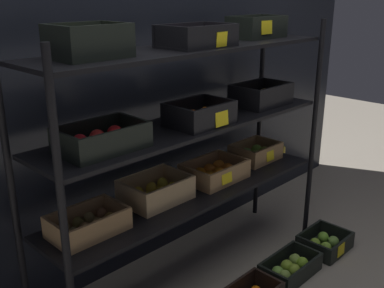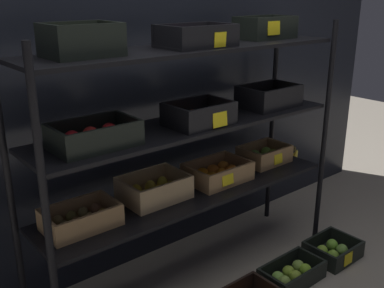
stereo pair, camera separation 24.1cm
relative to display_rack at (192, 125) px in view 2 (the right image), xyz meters
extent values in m
plane|color=gray|center=(0.00, 0.00, -0.92)|extent=(10.00, 10.00, 0.00)
cube|color=black|center=(0.00, 0.41, 0.17)|extent=(4.20, 0.12, 2.18)
cylinder|color=black|center=(-0.90, -0.22, -0.20)|extent=(0.03, 0.03, 1.44)
cylinder|color=black|center=(0.90, -0.22, -0.20)|extent=(0.03, 0.03, 1.44)
cylinder|color=black|center=(-0.90, 0.21, -0.20)|extent=(0.03, 0.03, 1.44)
cylinder|color=black|center=(0.90, 0.21, -0.20)|extent=(0.03, 0.03, 1.44)
cube|color=black|center=(0.00, 0.00, -0.39)|extent=(1.77, 0.40, 0.02)
cube|color=black|center=(0.00, 0.00, 0.01)|extent=(1.77, 0.40, 0.02)
cube|color=black|center=(0.00, 0.00, 0.40)|extent=(1.77, 0.40, 0.02)
cube|color=#A87F51|center=(-0.66, 0.02, -0.37)|extent=(0.34, 0.22, 0.01)
cube|color=#A87F51|center=(-0.66, -0.08, -0.32)|extent=(0.34, 0.02, 0.09)
cube|color=#A87F51|center=(-0.66, 0.12, -0.32)|extent=(0.34, 0.02, 0.09)
cube|color=#A87F51|center=(-0.82, 0.02, -0.32)|extent=(0.02, 0.19, 0.09)
cube|color=#A87F51|center=(-0.49, 0.02, -0.32)|extent=(0.02, 0.19, 0.09)
ellipsoid|color=brown|center=(-0.75, -0.02, -0.33)|extent=(0.05, 0.05, 0.07)
ellipsoid|color=brown|center=(-0.69, -0.01, -0.33)|extent=(0.05, 0.05, 0.07)
ellipsoid|color=brown|center=(-0.63, -0.02, -0.33)|extent=(0.05, 0.05, 0.07)
ellipsoid|color=brown|center=(-0.56, -0.01, -0.33)|extent=(0.05, 0.05, 0.07)
ellipsoid|color=brown|center=(-0.75, 0.05, -0.33)|extent=(0.05, 0.05, 0.07)
ellipsoid|color=brown|center=(-0.69, 0.05, -0.33)|extent=(0.05, 0.05, 0.07)
ellipsoid|color=brown|center=(-0.63, 0.05, -0.33)|extent=(0.05, 0.05, 0.07)
ellipsoid|color=brown|center=(-0.56, 0.05, -0.33)|extent=(0.05, 0.05, 0.07)
cube|color=tan|center=(-0.22, 0.05, -0.37)|extent=(0.34, 0.26, 0.01)
cube|color=tan|center=(-0.22, -0.07, -0.31)|extent=(0.34, 0.02, 0.11)
cube|color=tan|center=(-0.22, 0.17, -0.31)|extent=(0.34, 0.02, 0.11)
cube|color=tan|center=(-0.38, 0.05, -0.31)|extent=(0.02, 0.22, 0.11)
cube|color=tan|center=(-0.05, 0.05, -0.31)|extent=(0.02, 0.22, 0.11)
ellipsoid|color=yellow|center=(-0.30, 0.01, -0.33)|extent=(0.06, 0.06, 0.08)
ellipsoid|color=yellow|center=(-0.21, 0.02, -0.33)|extent=(0.06, 0.06, 0.08)
ellipsoid|color=yellow|center=(-0.13, 0.01, -0.33)|extent=(0.06, 0.06, 0.08)
ellipsoid|color=yellow|center=(-0.30, 0.10, -0.33)|extent=(0.06, 0.06, 0.08)
ellipsoid|color=yellow|center=(-0.21, 0.09, -0.33)|extent=(0.06, 0.06, 0.08)
ellipsoid|color=yellow|center=(-0.13, 0.10, -0.33)|extent=(0.06, 0.06, 0.08)
cube|color=#A87F51|center=(0.21, 0.02, -0.37)|extent=(0.36, 0.26, 0.01)
cube|color=#A87F51|center=(0.21, -0.10, -0.32)|extent=(0.36, 0.02, 0.10)
cube|color=#A87F51|center=(0.21, 0.14, -0.32)|extent=(0.36, 0.02, 0.10)
cube|color=#A87F51|center=(0.04, 0.02, -0.32)|extent=(0.02, 0.22, 0.10)
cube|color=#A87F51|center=(0.38, 0.02, -0.32)|extent=(0.02, 0.22, 0.10)
sphere|color=orange|center=(0.13, -0.02, -0.33)|extent=(0.07, 0.07, 0.07)
sphere|color=orange|center=(0.21, -0.01, -0.33)|extent=(0.07, 0.07, 0.07)
sphere|color=orange|center=(0.29, -0.01, -0.33)|extent=(0.07, 0.07, 0.07)
sphere|color=orange|center=(0.13, 0.06, -0.33)|extent=(0.07, 0.07, 0.07)
sphere|color=orange|center=(0.21, 0.06, -0.33)|extent=(0.07, 0.07, 0.07)
sphere|color=orange|center=(0.29, 0.06, -0.33)|extent=(0.07, 0.07, 0.07)
cube|color=yellow|center=(0.17, -0.11, -0.32)|extent=(0.08, 0.01, 0.06)
cube|color=#A87F51|center=(0.64, 0.05, -0.37)|extent=(0.31, 0.22, 0.01)
cube|color=#A87F51|center=(0.64, -0.06, -0.32)|extent=(0.31, 0.02, 0.10)
cube|color=#A87F51|center=(0.64, 0.15, -0.32)|extent=(0.31, 0.02, 0.10)
cube|color=#A87F51|center=(0.50, 0.05, -0.32)|extent=(0.02, 0.19, 0.10)
cube|color=#A87F51|center=(0.79, 0.05, -0.32)|extent=(0.02, 0.19, 0.10)
sphere|color=#8BB044|center=(0.59, 0.01, -0.33)|extent=(0.07, 0.07, 0.07)
sphere|color=#94B134|center=(0.69, 0.01, -0.33)|extent=(0.07, 0.07, 0.07)
sphere|color=#85BA49|center=(0.59, 0.08, -0.33)|extent=(0.07, 0.07, 0.07)
sphere|color=#8BC642|center=(0.69, 0.07, -0.33)|extent=(0.07, 0.07, 0.07)
cube|color=yellow|center=(0.65, -0.07, -0.32)|extent=(0.08, 0.01, 0.07)
cube|color=black|center=(-0.58, -0.02, 0.02)|extent=(0.37, 0.24, 0.01)
cube|color=black|center=(-0.58, -0.13, 0.08)|extent=(0.37, 0.02, 0.10)
cube|color=black|center=(-0.58, 0.09, 0.08)|extent=(0.37, 0.02, 0.10)
cube|color=black|center=(-0.76, -0.02, 0.08)|extent=(0.02, 0.21, 0.10)
cube|color=black|center=(-0.40, -0.02, 0.08)|extent=(0.02, 0.21, 0.10)
sphere|color=red|center=(-0.67, -0.05, 0.06)|extent=(0.07, 0.07, 0.07)
sphere|color=red|center=(-0.58, -0.06, 0.06)|extent=(0.07, 0.07, 0.07)
sphere|color=red|center=(-0.49, -0.05, 0.06)|extent=(0.07, 0.07, 0.07)
sphere|color=red|center=(-0.67, 0.01, 0.06)|extent=(0.07, 0.07, 0.07)
sphere|color=red|center=(-0.58, 0.01, 0.06)|extent=(0.07, 0.07, 0.07)
sphere|color=red|center=(-0.48, 0.01, 0.06)|extent=(0.07, 0.07, 0.07)
cube|color=black|center=(0.00, -0.05, 0.02)|extent=(0.33, 0.24, 0.01)
cube|color=black|center=(0.00, -0.16, 0.08)|extent=(0.33, 0.02, 0.11)
cube|color=black|center=(0.00, 0.06, 0.08)|extent=(0.33, 0.02, 0.11)
cube|color=black|center=(-0.15, -0.05, 0.08)|extent=(0.02, 0.21, 0.11)
cube|color=black|center=(0.16, -0.05, 0.08)|extent=(0.02, 0.21, 0.11)
sphere|color=orange|center=(-0.07, -0.09, 0.06)|extent=(0.06, 0.06, 0.06)
sphere|color=orange|center=(0.00, -0.09, 0.06)|extent=(0.06, 0.06, 0.06)
sphere|color=#FF6809|center=(0.09, -0.09, 0.06)|extent=(0.06, 0.06, 0.06)
sphere|color=orange|center=(-0.07, -0.02, 0.06)|extent=(0.06, 0.06, 0.06)
sphere|color=orange|center=(0.00, -0.01, 0.06)|extent=(0.06, 0.06, 0.06)
sphere|color=orange|center=(0.08, -0.02, 0.06)|extent=(0.06, 0.06, 0.06)
cube|color=yellow|center=(0.04, -0.17, 0.06)|extent=(0.09, 0.01, 0.08)
cube|color=black|center=(0.58, -0.02, 0.02)|extent=(0.35, 0.24, 0.01)
cube|color=black|center=(0.58, -0.13, 0.09)|extent=(0.35, 0.02, 0.12)
cube|color=black|center=(0.58, 0.09, 0.09)|extent=(0.35, 0.02, 0.12)
cube|color=black|center=(0.41, -0.02, 0.09)|extent=(0.02, 0.21, 0.12)
cube|color=black|center=(0.74, -0.02, 0.09)|extent=(0.02, 0.21, 0.12)
sphere|color=#D8C652|center=(0.49, -0.05, 0.06)|extent=(0.07, 0.07, 0.07)
sphere|color=yellow|center=(0.58, -0.05, 0.06)|extent=(0.07, 0.07, 0.07)
sphere|color=#E4BA55|center=(0.66, -0.06, 0.06)|extent=(0.07, 0.07, 0.07)
sphere|color=#DEC055|center=(0.50, 0.01, 0.06)|extent=(0.07, 0.07, 0.07)
sphere|color=#D2C758|center=(0.57, 0.01, 0.06)|extent=(0.07, 0.07, 0.07)
sphere|color=#DCB950|center=(0.66, 0.01, 0.06)|extent=(0.07, 0.07, 0.07)
cube|color=black|center=(-0.59, 0.01, 0.42)|extent=(0.30, 0.23, 0.01)
cube|color=black|center=(-0.59, -0.10, 0.49)|extent=(0.30, 0.02, 0.13)
cube|color=black|center=(-0.59, 0.12, 0.49)|extent=(0.30, 0.02, 0.13)
cube|color=black|center=(-0.73, 0.01, 0.49)|extent=(0.02, 0.20, 0.13)
cube|color=black|center=(-0.45, 0.01, 0.49)|extent=(0.02, 0.20, 0.13)
ellipsoid|color=#B6BF4B|center=(-0.64, -0.02, 0.47)|extent=(0.07, 0.07, 0.09)
ellipsoid|color=tan|center=(-0.54, -0.02, 0.47)|extent=(0.07, 0.07, 0.09)
ellipsoid|color=#ADAE4E|center=(-0.64, 0.04, 0.47)|extent=(0.07, 0.07, 0.09)
ellipsoid|color=#BABE51|center=(-0.54, 0.05, 0.47)|extent=(0.07, 0.07, 0.09)
cube|color=black|center=(0.00, -0.03, 0.42)|extent=(0.36, 0.24, 0.01)
cube|color=black|center=(0.00, -0.15, 0.47)|extent=(0.36, 0.02, 0.10)
cube|color=black|center=(0.00, 0.08, 0.47)|extent=(0.36, 0.02, 0.10)
cube|color=black|center=(-0.17, -0.03, 0.47)|extent=(0.02, 0.21, 0.10)
cube|color=black|center=(0.18, -0.03, 0.47)|extent=(0.02, 0.21, 0.10)
sphere|color=#551C54|center=(-0.11, -0.09, 0.45)|extent=(0.05, 0.05, 0.05)
sphere|color=#662658|center=(-0.05, -0.09, 0.45)|extent=(0.05, 0.05, 0.05)
sphere|color=#6B2850|center=(0.01, -0.09, 0.45)|extent=(0.05, 0.05, 0.05)
sphere|color=#5C2C54|center=(0.06, -0.09, 0.45)|extent=(0.05, 0.05, 0.05)
sphere|color=#55194D|center=(0.12, -0.09, 0.45)|extent=(0.05, 0.05, 0.05)
sphere|color=#5B1957|center=(-0.11, -0.04, 0.45)|extent=(0.05, 0.05, 0.05)
sphere|color=#681B58|center=(-0.05, -0.03, 0.45)|extent=(0.05, 0.05, 0.05)
sphere|color=#6A2550|center=(0.00, -0.03, 0.45)|extent=(0.05, 0.05, 0.05)
sphere|color=#682B45|center=(0.05, -0.03, 0.45)|extent=(0.05, 0.05, 0.05)
sphere|color=#5C2456|center=(0.12, -0.03, 0.45)|extent=(0.05, 0.05, 0.05)
sphere|color=#571B5D|center=(-0.11, 0.02, 0.45)|extent=(0.05, 0.05, 0.05)
sphere|color=#562E53|center=(-0.05, 0.02, 0.45)|extent=(0.05, 0.05, 0.05)
sphere|color=#622F5A|center=(0.00, 0.02, 0.45)|extent=(0.05, 0.05, 0.05)
sphere|color=#6D244D|center=(0.06, 0.02, 0.45)|extent=(0.05, 0.05, 0.05)
sphere|color=#592B49|center=(0.12, 0.02, 0.45)|extent=(0.05, 0.05, 0.05)
cube|color=yellow|center=(0.05, -0.16, 0.45)|extent=(0.07, 0.01, 0.07)
cube|color=black|center=(0.57, 0.03, 0.42)|extent=(0.35, 0.20, 0.01)
cube|color=black|center=(0.57, -0.06, 0.48)|extent=(0.35, 0.02, 0.11)
cube|color=black|center=(0.57, 0.12, 0.48)|extent=(0.35, 0.02, 0.11)
cube|color=black|center=(0.40, 0.03, 0.48)|extent=(0.02, 0.17, 0.11)
cube|color=black|center=(0.73, 0.03, 0.48)|extent=(0.02, 0.17, 0.11)
ellipsoid|color=brown|center=(0.47, 0.00, 0.46)|extent=(0.05, 0.05, 0.07)
ellipsoid|color=brown|center=(0.53, 0.00, 0.46)|extent=(0.05, 0.05, 0.07)
ellipsoid|color=brown|center=(0.61, 0.00, 0.46)|extent=(0.05, 0.05, 0.07)
ellipsoid|color=brown|center=(0.67, 0.00, 0.46)|extent=(0.05, 0.05, 0.07)
ellipsoid|color=brown|center=(0.47, 0.06, 0.46)|extent=(0.05, 0.05, 0.07)
ellipsoid|color=brown|center=(0.54, 0.06, 0.46)|extent=(0.05, 0.05, 0.07)
ellipsoid|color=brown|center=(0.61, 0.06, 0.46)|extent=(0.05, 0.05, 0.07)
ellipsoid|color=brown|center=(0.67, 0.06, 0.46)|extent=(0.05, 0.05, 0.07)
cube|color=yellow|center=(0.53, -0.07, 0.48)|extent=(0.10, 0.01, 0.07)
cylinder|color=brown|center=(0.94, 0.04, -0.35)|extent=(0.02, 0.02, 0.02)
ellipsoid|color=yellow|center=(0.92, 0.04, -0.41)|extent=(0.08, 0.03, 0.10)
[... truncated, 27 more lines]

